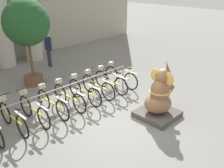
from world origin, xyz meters
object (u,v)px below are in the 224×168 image
at_px(bicycle_3, 52,103).
at_px(bicycle_5, 84,91).
at_px(potted_tree, 27,25).
at_px(bicycle_1, 13,117).
at_px(bicycle_7, 110,81).
at_px(person_pedestrian, 48,46).
at_px(bicycle_8, 120,76).
at_px(bicycle_4, 69,97).
at_px(bicycle_2, 34,110).
at_px(bicycle_6, 97,86).
at_px(elephant_statue, 159,98).

height_order(bicycle_3, bicycle_5, same).
bearing_deg(potted_tree, bicycle_1, -128.46).
height_order(bicycle_7, person_pedestrian, person_pedestrian).
xyz_separation_m(bicycle_1, bicycle_8, (4.52, 0.02, 0.00)).
bearing_deg(bicycle_4, bicycle_7, -0.69).
distance_m(bicycle_2, bicycle_7, 3.23).
bearing_deg(bicycle_2, bicycle_7, -0.48).
relative_size(bicycle_1, bicycle_7, 1.00).
bearing_deg(bicycle_6, bicycle_4, 179.71).
bearing_deg(bicycle_3, bicycle_7, -0.57).
bearing_deg(bicycle_7, bicycle_4, 179.31).
height_order(bicycle_1, bicycle_8, same).
bearing_deg(person_pedestrian, bicycle_7, -88.94).
relative_size(bicycle_4, elephant_statue, 0.97).
xyz_separation_m(bicycle_5, potted_tree, (-0.47, 2.70, 2.02)).
distance_m(bicycle_3, person_pedestrian, 4.88).
xyz_separation_m(elephant_statue, person_pedestrian, (0.18, 6.61, 0.40)).
distance_m(bicycle_4, bicycle_6, 1.29).
distance_m(bicycle_5, elephant_statue, 2.67).
height_order(bicycle_2, bicycle_7, same).
xyz_separation_m(bicycle_1, potted_tree, (2.11, 2.66, 2.02)).
relative_size(bicycle_5, bicycle_7, 1.00).
xyz_separation_m(person_pedestrian, potted_tree, (-1.69, -1.46, 1.40)).
relative_size(bicycle_3, elephant_statue, 0.97).
bearing_deg(bicycle_6, potted_tree, 112.55).
bearing_deg(bicycle_7, elephant_statue, -96.03).
height_order(bicycle_8, elephant_statue, elephant_statue).
height_order(bicycle_4, elephant_statue, elephant_statue).
bearing_deg(bicycle_3, bicycle_1, 178.93).
bearing_deg(bicycle_7, potted_tree, 123.07).
distance_m(elephant_statue, potted_tree, 5.66).
height_order(bicycle_2, bicycle_3, same).
height_order(bicycle_4, bicycle_6, same).
height_order(bicycle_8, person_pedestrian, person_pedestrian).
bearing_deg(bicycle_2, potted_tree, 61.34).
distance_m(bicycle_1, bicycle_5, 2.58).
relative_size(bicycle_6, bicycle_7, 1.00).
relative_size(elephant_statue, potted_tree, 0.54).
relative_size(bicycle_7, person_pedestrian, 1.04).
distance_m(bicycle_1, bicycle_4, 1.94).
xyz_separation_m(bicycle_6, potted_tree, (-1.12, 2.69, 2.02)).
bearing_deg(bicycle_2, bicycle_1, 177.97).
bearing_deg(bicycle_6, person_pedestrian, 82.20).
distance_m(bicycle_1, bicycle_2, 0.65).
xyz_separation_m(bicycle_4, bicycle_5, (0.65, -0.01, 0.00)).
distance_m(bicycle_4, bicycle_7, 1.94).
height_order(bicycle_2, bicycle_5, same).
bearing_deg(elephant_statue, bicycle_4, 124.29).
relative_size(bicycle_5, potted_tree, 0.52).
xyz_separation_m(bicycle_8, person_pedestrian, (-0.72, 4.10, 0.61)).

